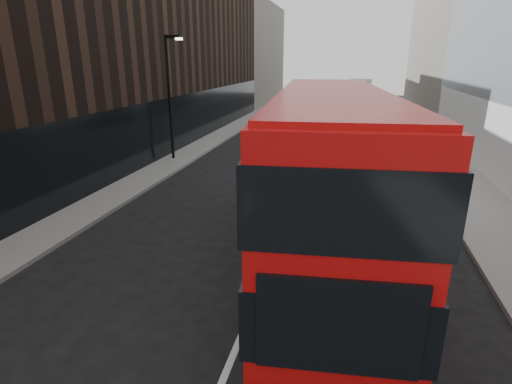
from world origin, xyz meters
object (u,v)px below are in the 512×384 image
Objects in this scene: grey_bus at (356,96)px; street_lamp at (170,90)px; car_c at (356,125)px; car_b at (382,159)px; red_bus at (328,170)px; car_a at (343,176)px.

street_lamp is at bearing -105.80° from grey_bus.
car_c is (0.07, -14.14, -1.15)m from grey_bus.
car_c is (-1.31, 11.97, -0.01)m from car_b.
street_lamp is at bearing 127.15° from red_bus.
street_lamp is at bearing 154.45° from car_a.
red_bus reaches higher than car_b.
red_bus is 3.30× the size of car_a.
red_bus is 2.75× the size of car_b.
car_b is at bearing 54.48° from car_a.
car_c is at bearing 91.44° from car_b.
grey_bus reaches higher than car_a.
grey_bus is at bearing 88.23° from car_b.
car_a is at bearing -84.65° from grey_bus.
red_bus is at bearing -100.16° from car_c.
car_a is 0.74× the size of car_c.
red_bus is 36.78m from grey_bus.
grey_bus is 29.61m from car_a.
red_bus is at bearing -85.06° from grey_bus.
street_lamp is 1.81× the size of car_a.
car_c is at bearing 81.13° from car_a.
car_b reaches higher than car_c.
street_lamp is 11.26m from car_a.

